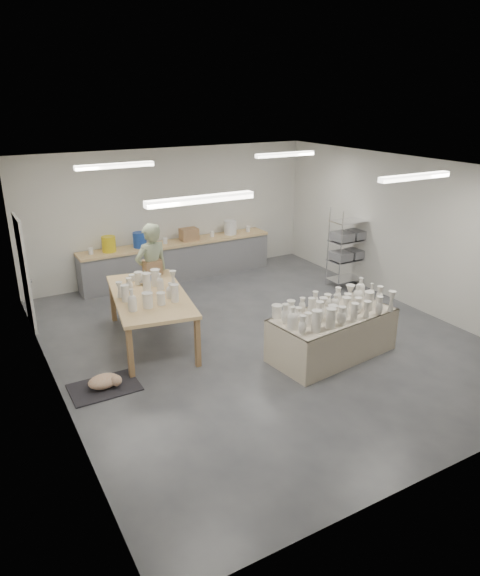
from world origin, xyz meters
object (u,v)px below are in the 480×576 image
work_table (150,293)px  potter (152,272)px  drying_table (332,332)px  red_stool (149,298)px

work_table → potter: bearing=76.9°
drying_table → red_stool: (-2.03, 3.21, -0.13)m
work_table → drying_table: bearing=-30.4°
work_table → red_stool: 1.37m
drying_table → potter: 3.60m
potter → red_stool: potter is taller
drying_table → work_table: work_table is taller
work_table → red_stool: work_table is taller
drying_table → work_table: bearing=132.9°
potter → red_stool: (0.00, 0.27, -0.64)m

